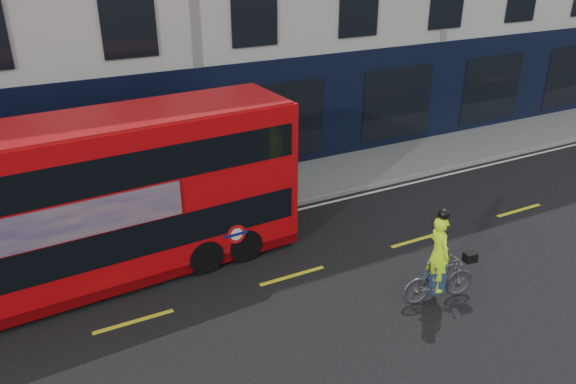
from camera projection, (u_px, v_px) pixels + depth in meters
ground at (322, 308)px, 12.98m from camera, size 120.00×120.00×0.00m
pavement at (221, 198)px, 18.19m from camera, size 60.00×3.00×0.12m
kerb at (239, 217)px, 16.98m from camera, size 60.00×0.12×0.13m
road_edge_line at (243, 223)px, 16.76m from camera, size 58.00×0.10×0.01m
lane_dashes at (292, 276)px, 14.19m from camera, size 58.00×0.12×0.01m
bus at (90, 203)px, 13.21m from camera, size 10.33×2.92×4.11m
cyclist at (439, 271)px, 12.94m from camera, size 1.91×0.80×2.42m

